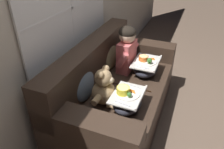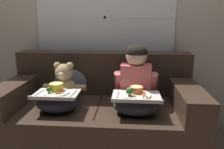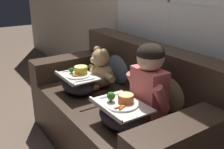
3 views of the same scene
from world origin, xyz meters
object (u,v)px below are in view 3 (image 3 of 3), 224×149
(teddy_bear, at_px, (100,71))
(throw_pillow_behind_teddy, at_px, (120,64))
(couch, at_px, (122,114))
(child_figure, at_px, (149,78))
(lap_tray_child, at_px, (121,114))
(throw_pillow_behind_child, at_px, (171,86))
(lap_tray_teddy, at_px, (78,83))

(teddy_bear, bearing_deg, throw_pillow_behind_teddy, 89.97)
(couch, relative_size, teddy_bear, 4.34)
(couch, bearing_deg, throw_pillow_behind_teddy, 147.94)
(couch, distance_m, teddy_bear, 0.44)
(child_figure, bearing_deg, couch, 178.06)
(throw_pillow_behind_teddy, bearing_deg, lap_tray_child, -34.57)
(throw_pillow_behind_child, relative_size, lap_tray_child, 1.03)
(couch, height_order, lap_tray_teddy, couch)
(lap_tray_child, xyz_separation_m, lap_tray_teddy, (-0.66, 0.00, 0.00))
(teddy_bear, bearing_deg, throw_pillow_behind_child, 18.60)
(lap_tray_child, bearing_deg, throw_pillow_behind_teddy, 145.43)
(child_figure, bearing_deg, lap_tray_child, -90.15)
(throw_pillow_behind_child, height_order, child_figure, child_figure)
(child_figure, xyz_separation_m, lap_tray_teddy, (-0.66, -0.23, -0.21))
(teddy_bear, bearing_deg, child_figure, 0.37)
(couch, xyz_separation_m, throw_pillow_behind_child, (0.33, 0.21, 0.32))
(teddy_bear, height_order, lap_tray_teddy, teddy_bear)
(throw_pillow_behind_child, xyz_separation_m, lap_tray_teddy, (-0.66, -0.45, -0.09))
(couch, height_order, throw_pillow_behind_child, couch)
(child_figure, distance_m, lap_tray_child, 0.32)
(couch, relative_size, lap_tray_teddy, 4.83)
(lap_tray_teddy, bearing_deg, throw_pillow_behind_child, 34.42)
(lap_tray_child, bearing_deg, couch, 143.05)
(couch, bearing_deg, child_figure, -1.94)
(throw_pillow_behind_teddy, xyz_separation_m, teddy_bear, (-0.00, -0.22, -0.02))
(throw_pillow_behind_child, bearing_deg, child_figure, -90.02)
(throw_pillow_behind_teddy, bearing_deg, lap_tray_teddy, -90.11)
(throw_pillow_behind_teddy, height_order, child_figure, child_figure)
(throw_pillow_behind_teddy, bearing_deg, child_figure, -18.27)
(throw_pillow_behind_teddy, distance_m, lap_tray_teddy, 0.46)
(throw_pillow_behind_teddy, bearing_deg, throw_pillow_behind_child, 0.00)
(throw_pillow_behind_child, bearing_deg, lap_tray_child, -90.09)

